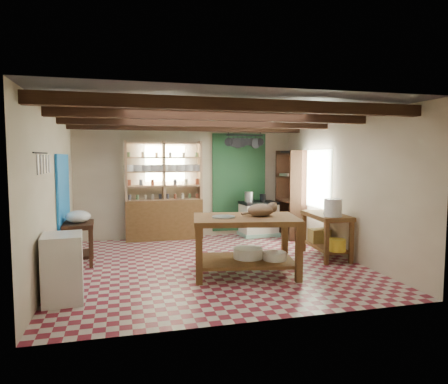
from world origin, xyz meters
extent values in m
cube|color=maroon|center=(0.00, 0.00, -0.01)|extent=(5.00, 5.00, 0.02)
cube|color=#4F4F54|center=(0.00, 0.00, 2.60)|extent=(5.00, 5.00, 0.02)
cube|color=beige|center=(0.00, 2.50, 1.30)|extent=(5.00, 0.04, 2.60)
cube|color=beige|center=(0.00, -2.50, 1.30)|extent=(5.00, 0.04, 2.60)
cube|color=beige|center=(-2.50, 0.00, 1.30)|extent=(0.04, 5.00, 2.60)
cube|color=beige|center=(2.50, 0.00, 1.30)|extent=(0.04, 5.00, 2.60)
cube|color=#361E12|center=(0.00, 0.00, 2.48)|extent=(5.00, 3.80, 0.15)
cube|color=blue|center=(-2.47, 0.90, 1.10)|extent=(0.04, 1.40, 1.60)
cube|color=#1D4929|center=(1.25, 2.47, 1.25)|extent=(1.30, 0.04, 2.30)
cube|color=silver|center=(-0.50, 2.48, 1.70)|extent=(0.90, 0.02, 0.80)
cube|color=silver|center=(2.48, 1.00, 1.40)|extent=(0.02, 1.30, 1.20)
cube|color=black|center=(-2.44, -1.20, 1.78)|extent=(0.06, 0.90, 0.28)
cube|color=black|center=(1.25, 2.05, 2.18)|extent=(0.86, 0.12, 0.36)
cube|color=tan|center=(-0.55, 2.31, 1.10)|extent=(1.70, 0.34, 2.20)
cube|color=#361E12|center=(2.28, 1.80, 1.00)|extent=(0.40, 0.86, 2.00)
cube|color=brown|center=(0.41, -0.70, 0.46)|extent=(1.78, 1.35, 0.91)
cube|color=silver|center=(1.64, 2.15, 0.41)|extent=(0.87, 0.63, 0.81)
cube|color=#361E12|center=(-2.20, 0.57, 0.36)|extent=(0.53, 0.74, 0.73)
cube|color=silver|center=(-2.22, -1.26, 0.43)|extent=(0.52, 0.61, 0.87)
cube|color=brown|center=(2.18, -0.05, 0.41)|extent=(0.64, 1.17, 0.81)
ellipsoid|color=#917154|center=(0.66, -0.70, 1.01)|extent=(0.43, 0.33, 0.20)
cylinder|color=#ACABB2|center=(0.05, -0.69, 0.93)|extent=(0.42, 0.42, 0.02)
cylinder|color=silver|center=(0.46, -0.66, 0.32)|extent=(0.54, 0.54, 0.16)
cylinder|color=silver|center=(0.83, -0.88, 0.31)|extent=(0.42, 0.42, 0.13)
cylinder|color=#ACABB2|center=(1.39, 2.13, 0.93)|extent=(0.22, 0.22, 0.24)
cylinder|color=black|center=(1.74, 2.16, 0.90)|extent=(0.15, 0.15, 0.18)
ellipsoid|color=silver|center=(-2.20, 0.57, 0.83)|extent=(0.44, 0.44, 0.21)
cylinder|color=silver|center=(2.11, -0.40, 0.97)|extent=(0.33, 0.33, 0.31)
cube|color=olive|center=(2.20, 0.25, 0.34)|extent=(0.39, 0.32, 0.26)
cylinder|color=gold|center=(2.15, -0.50, 0.32)|extent=(0.31, 0.31, 0.21)
camera|label=1|loc=(-1.48, -6.62, 1.85)|focal=32.00mm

